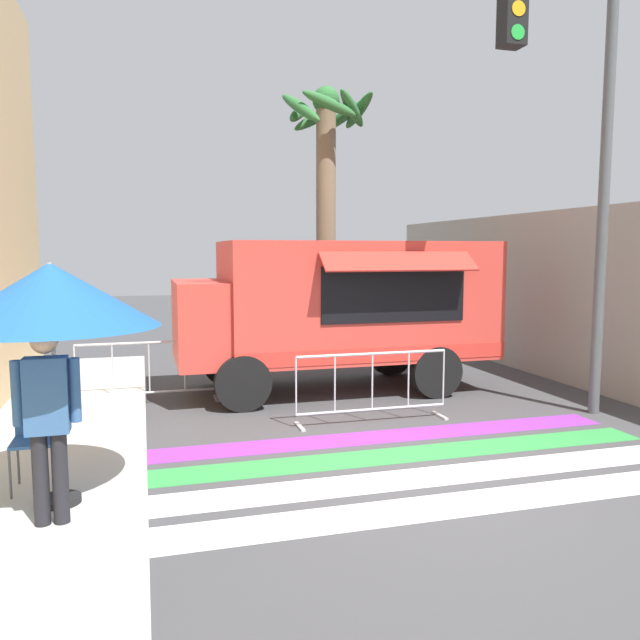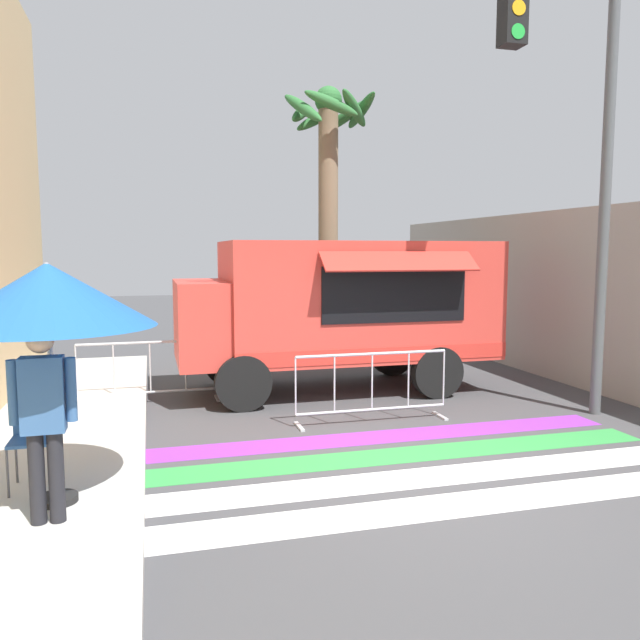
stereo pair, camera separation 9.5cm
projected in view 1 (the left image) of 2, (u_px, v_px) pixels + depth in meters
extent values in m
plane|color=#424244|center=(436.00, 476.00, 6.79)|extent=(60.00, 60.00, 0.00)
cube|color=#A39E93|center=(600.00, 300.00, 10.72)|extent=(0.20, 16.00, 3.22)
cube|color=white|center=(471.00, 503.00, 6.07)|extent=(6.40, 0.56, 0.01)
cube|color=white|center=(436.00, 476.00, 6.80)|extent=(6.40, 0.56, 0.01)
cube|color=green|center=(407.00, 454.00, 7.52)|extent=(6.40, 0.56, 0.01)
cube|color=purple|center=(384.00, 436.00, 8.25)|extent=(6.40, 0.56, 0.01)
cube|color=#D13D33|center=(356.00, 299.00, 10.96)|extent=(4.61, 2.19, 2.00)
cube|color=#D13D33|center=(225.00, 321.00, 10.37)|extent=(1.63, 2.02, 1.35)
cube|color=#1E232D|center=(177.00, 302.00, 10.12)|extent=(0.06, 1.75, 0.51)
cube|color=black|center=(395.00, 294.00, 9.96)|extent=(2.44, 0.03, 0.90)
cube|color=red|center=(400.00, 261.00, 9.70)|extent=(2.54, 0.43, 0.31)
cube|color=red|center=(378.00, 355.00, 10.00)|extent=(4.61, 0.01, 0.24)
cylinder|color=black|center=(243.00, 383.00, 9.53)|extent=(0.87, 0.22, 0.87)
cylinder|color=black|center=(226.00, 361.00, 11.46)|extent=(0.87, 0.22, 0.87)
cylinder|color=black|center=(436.00, 372.00, 10.42)|extent=(0.87, 0.22, 0.87)
cylinder|color=black|center=(390.00, 353.00, 12.35)|extent=(0.87, 0.22, 0.87)
cylinder|color=#515456|center=(604.00, 198.00, 9.12)|extent=(0.16, 0.16, 6.43)
cube|color=black|center=(512.00, 12.00, 8.38)|extent=(0.32, 0.28, 0.90)
cylinder|color=#F2A519|center=(518.00, 8.00, 8.24)|extent=(0.20, 0.02, 0.20)
cylinder|color=green|center=(518.00, 32.00, 8.28)|extent=(0.20, 0.02, 0.20)
cylinder|color=black|center=(61.00, 500.00, 5.63)|extent=(0.36, 0.36, 0.06)
cylinder|color=#B2B2B7|center=(55.00, 385.00, 5.52)|extent=(0.04, 0.04, 2.17)
cone|color=#1E59A5|center=(51.00, 295.00, 5.43)|extent=(1.86, 1.86, 0.57)
cylinder|color=#4C4C51|center=(10.00, 475.00, 5.71)|extent=(0.02, 0.02, 0.46)
cylinder|color=#4C4C51|center=(56.00, 471.00, 5.81)|extent=(0.02, 0.02, 0.46)
cylinder|color=#4C4C51|center=(18.00, 461.00, 6.08)|extent=(0.02, 0.02, 0.46)
cylinder|color=#4C4C51|center=(62.00, 458.00, 6.19)|extent=(0.02, 0.02, 0.46)
cube|color=#2D5999|center=(36.00, 441.00, 5.92)|extent=(0.42, 0.42, 0.03)
cube|color=#2D5999|center=(38.00, 412.00, 6.08)|extent=(0.42, 0.03, 0.43)
cylinder|color=black|center=(41.00, 479.00, 5.15)|extent=(0.13, 0.13, 0.78)
cylinder|color=black|center=(60.00, 478.00, 5.19)|extent=(0.13, 0.13, 0.78)
cube|color=#33598C|center=(47.00, 395.00, 5.10)|extent=(0.34, 0.20, 0.63)
cylinder|color=#33598C|center=(17.00, 393.00, 5.03)|extent=(0.09, 0.09, 0.54)
cylinder|color=#33598C|center=(75.00, 390.00, 5.15)|extent=(0.09, 0.09, 0.54)
sphere|color=tan|center=(44.00, 340.00, 5.05)|extent=(0.22, 0.22, 0.22)
cylinder|color=#B7BABF|center=(373.00, 354.00, 8.86)|extent=(2.24, 0.04, 0.04)
cylinder|color=#B7BABF|center=(372.00, 409.00, 8.95)|extent=(2.24, 0.04, 0.04)
cylinder|color=#B7BABF|center=(296.00, 386.00, 8.60)|extent=(0.02, 0.02, 0.81)
cylinder|color=#B7BABF|center=(335.00, 384.00, 8.75)|extent=(0.02, 0.02, 0.81)
cylinder|color=#B7BABF|center=(372.00, 382.00, 8.90)|extent=(0.02, 0.02, 0.81)
cylinder|color=#B7BABF|center=(408.00, 380.00, 9.06)|extent=(0.02, 0.02, 0.81)
cylinder|color=#B7BABF|center=(443.00, 377.00, 9.21)|extent=(0.02, 0.02, 0.81)
cube|color=#B7BABF|center=(300.00, 427.00, 8.67)|extent=(0.06, 0.44, 0.03)
cube|color=#B7BABF|center=(440.00, 416.00, 9.26)|extent=(0.06, 0.44, 0.03)
cylinder|color=#B7BABF|center=(148.00, 343.00, 9.94)|extent=(2.23, 0.04, 0.04)
cylinder|color=#B7BABF|center=(150.00, 392.00, 10.03)|extent=(2.23, 0.04, 0.04)
cylinder|color=#B7BABF|center=(75.00, 371.00, 9.68)|extent=(0.02, 0.02, 0.81)
cylinder|color=#B7BABF|center=(113.00, 369.00, 9.83)|extent=(0.02, 0.02, 0.81)
cylinder|color=#B7BABF|center=(149.00, 368.00, 9.98)|extent=(0.02, 0.02, 0.81)
cylinder|color=#B7BABF|center=(185.00, 366.00, 10.13)|extent=(0.02, 0.02, 0.81)
cylinder|color=#B7BABF|center=(219.00, 364.00, 10.29)|extent=(0.02, 0.02, 0.81)
cube|color=#B7BABF|center=(80.00, 407.00, 9.75)|extent=(0.06, 0.44, 0.03)
cube|color=#B7BABF|center=(217.00, 398.00, 10.33)|extent=(0.06, 0.44, 0.03)
cylinder|color=#7A664C|center=(326.00, 236.00, 13.97)|extent=(0.44, 0.44, 5.59)
sphere|color=#2D6B33|center=(326.00, 100.00, 13.64)|extent=(0.60, 0.60, 0.60)
ellipsoid|color=#2D6B33|center=(359.00, 111.00, 13.91)|extent=(0.31, 1.56, 0.69)
ellipsoid|color=#2D6B33|center=(342.00, 117.00, 14.29)|extent=(1.15, 1.21, 0.85)
ellipsoid|color=#2D6B33|center=(316.00, 118.00, 14.23)|extent=(1.18, 0.35, 0.81)
ellipsoid|color=#2D6B33|center=(299.00, 113.00, 13.84)|extent=(0.85, 1.17, 0.76)
ellipsoid|color=#2D6B33|center=(301.00, 108.00, 13.21)|extent=(0.78, 1.33, 0.93)
ellipsoid|color=#2D6B33|center=(329.00, 103.00, 13.06)|extent=(1.24, 0.45, 0.69)
ellipsoid|color=#2D6B33|center=(352.00, 108.00, 13.39)|extent=(1.00, 1.06, 0.77)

